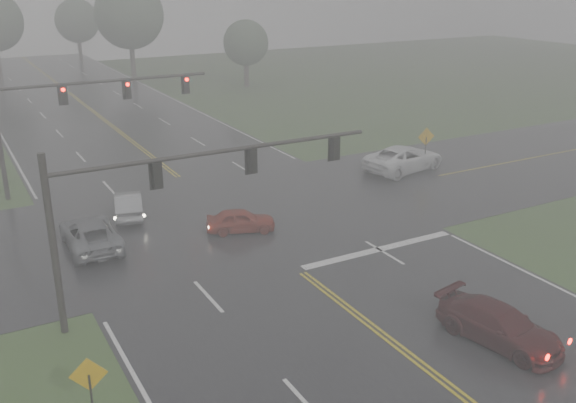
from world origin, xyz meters
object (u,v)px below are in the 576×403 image
sedan_silver (129,216)px  signal_gantry_near (163,191)px  sedan_red (241,232)px  signal_gantry_far (67,107)px  sedan_maroon (497,342)px  car_grey (92,248)px  pickup_white (403,170)px

sedan_silver → signal_gantry_near: signal_gantry_near is taller
sedan_silver → sedan_red: bearing=145.3°
signal_gantry_far → sedan_maroon: bearing=-69.1°
signal_gantry_near → signal_gantry_far: signal_gantry_far is taller
sedan_red → sedan_maroon: bearing=-145.3°
sedan_red → car_grey: bearing=97.1°
sedan_silver → signal_gantry_far: bearing=-62.4°
car_grey → signal_gantry_far: size_ratio=0.40×
sedan_silver → signal_gantry_far: (-1.51, 6.19, 5.10)m
car_grey → signal_gantry_near: (1.46, -7.24, 4.87)m
signal_gantry_far → sedan_silver: bearing=-76.2°
car_grey → sedan_silver: bearing=-128.2°
sedan_silver → signal_gantry_far: signal_gantry_far is taller
pickup_white → signal_gantry_near: size_ratio=0.45×
sedan_silver → pickup_white: size_ratio=0.68×
sedan_red → signal_gantry_far: bearing=47.8°
sedan_red → pickup_white: pickup_white is taller
sedan_maroon → sedan_silver: 20.61m
sedan_maroon → sedan_red: 14.44m
car_grey → signal_gantry_near: size_ratio=0.38×
sedan_red → sedan_silver: size_ratio=0.87×
sedan_maroon → signal_gantry_far: 27.39m
pickup_white → sedan_red: bearing=96.1°
sedan_maroon → sedan_red: (-3.69, 13.96, 0.00)m
sedan_silver → car_grey: 4.36m
pickup_white → car_grey: bearing=86.2°
pickup_white → signal_gantry_near: 22.71m
sedan_silver → signal_gantry_near: 11.74m
sedan_maroon → sedan_silver: (-8.10, 18.95, 0.00)m
signal_gantry_far → signal_gantry_near: bearing=-89.3°
pickup_white → signal_gantry_near: (-19.79, -10.02, 4.87)m
sedan_red → car_grey: size_ratio=0.69×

